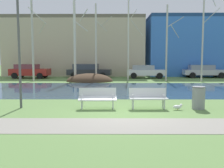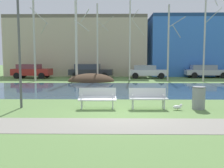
% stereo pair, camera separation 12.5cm
% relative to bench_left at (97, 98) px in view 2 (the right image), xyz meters
% --- Properties ---
extents(ground_plane, '(120.00, 120.00, 0.00)m').
position_rel_bench_left_xyz_m(ground_plane, '(1.08, 9.04, -0.47)').
color(ground_plane, '#5B7F42').
extents(paved_path_strip, '(60.00, 1.92, 0.01)m').
position_rel_bench_left_xyz_m(paved_path_strip, '(1.08, -2.78, -0.47)').
color(paved_path_strip, gray).
rests_on(paved_path_strip, ground).
extents(river_band, '(80.00, 8.85, 0.01)m').
position_rel_bench_left_xyz_m(river_band, '(1.08, 6.87, -0.47)').
color(river_band, '#2D475B').
rests_on(river_band, ground).
extents(soil_mound, '(4.33, 3.36, 1.48)m').
position_rel_bench_left_xyz_m(soil_mound, '(-1.54, 13.00, -0.47)').
color(soil_mound, '#423021').
rests_on(soil_mound, ground).
extents(bench_left, '(1.62, 0.61, 0.87)m').
position_rel_bench_left_xyz_m(bench_left, '(0.00, 0.00, 0.00)').
color(bench_left, silver).
rests_on(bench_left, ground).
extents(bench_right, '(1.62, 0.61, 0.87)m').
position_rel_bench_left_xyz_m(bench_right, '(2.15, 0.00, 0.00)').
color(bench_right, silver).
rests_on(bench_right, ground).
extents(trash_bin, '(0.55, 0.55, 0.95)m').
position_rel_bench_left_xyz_m(trash_bin, '(4.28, -0.04, 0.02)').
color(trash_bin, gray).
rests_on(trash_bin, ground).
extents(seagull, '(0.43, 0.16, 0.26)m').
position_rel_bench_left_xyz_m(seagull, '(3.35, -0.27, -0.34)').
color(seagull, white).
rests_on(seagull, ground).
extents(streetlamp, '(0.32, 0.32, 5.98)m').
position_rel_bench_left_xyz_m(streetlamp, '(-3.32, 0.13, 3.46)').
color(streetlamp, '#4C4C51').
rests_on(streetlamp, ground).
extents(birch_far_left, '(1.48, 2.66, 8.70)m').
position_rel_bench_left_xyz_m(birch_far_left, '(-6.78, 13.14, 3.94)').
color(birch_far_left, '#BCB7A8').
rests_on(birch_far_left, ground).
extents(birch_left, '(1.39, 2.51, 9.12)m').
position_rel_bench_left_xyz_m(birch_left, '(-2.92, 13.42, 4.14)').
color(birch_left, beige).
rests_on(birch_left, ground).
extents(birch_center_left, '(1.59, 2.56, 7.19)m').
position_rel_bench_left_xyz_m(birch_center_left, '(-0.92, 13.46, 3.23)').
color(birch_center_left, beige).
rests_on(birch_center_left, ground).
extents(birch_center, '(1.48, 2.19, 8.13)m').
position_rel_bench_left_xyz_m(birch_center, '(2.14, 14.18, 3.66)').
color(birch_center, beige).
rests_on(birch_center, ground).
extents(birch_center_right, '(1.58, 2.59, 7.08)m').
position_rel_bench_left_xyz_m(birch_center_right, '(5.72, 13.50, 3.17)').
color(birch_center_right, '#BCB7A8').
rests_on(birch_center_right, ground).
extents(birch_right, '(1.50, 2.41, 9.25)m').
position_rel_bench_left_xyz_m(birch_right, '(8.78, 12.65, 4.24)').
color(birch_right, '#BCB7A8').
rests_on(birch_right, ground).
extents(parked_van_nearest_red, '(4.20, 2.19, 1.51)m').
position_rel_bench_left_xyz_m(parked_van_nearest_red, '(-8.37, 16.72, 0.32)').
color(parked_van_nearest_red, maroon).
rests_on(parked_van_nearest_red, ground).
extents(parked_sedan_second_dark, '(4.88, 2.35, 1.51)m').
position_rel_bench_left_xyz_m(parked_sedan_second_dark, '(-2.09, 17.59, 0.32)').
color(parked_sedan_second_dark, '#282B30').
rests_on(parked_sedan_second_dark, ground).
extents(parked_hatch_third_white, '(4.18, 2.16, 1.39)m').
position_rel_bench_left_xyz_m(parked_hatch_third_white, '(4.12, 16.83, 0.27)').
color(parked_hatch_third_white, silver).
rests_on(parked_hatch_third_white, ground).
extents(parked_wagon_fourth_silver, '(4.69, 2.30, 1.41)m').
position_rel_bench_left_xyz_m(parked_wagon_fourth_silver, '(10.66, 17.60, 0.28)').
color(parked_wagon_fourth_silver, '#B2B5BC').
rests_on(parked_wagon_fourth_silver, ground).
extents(building_beige_block, '(16.88, 9.15, 7.20)m').
position_rel_bench_left_xyz_m(building_beige_block, '(-4.06, 23.68, 3.13)').
color(building_beige_block, '#BCAD8E').
rests_on(building_beige_block, ground).
extents(building_blue_store, '(13.29, 8.88, 7.28)m').
position_rel_bench_left_xyz_m(building_blue_store, '(11.64, 23.27, 3.17)').
color(building_blue_store, '#3870C6').
rests_on(building_blue_store, ground).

